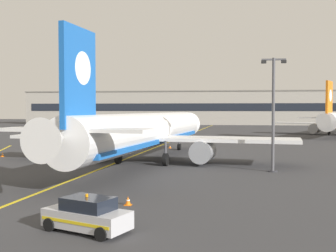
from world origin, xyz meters
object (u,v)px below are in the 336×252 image
service_car_fifth (87,215)px  safety_cone_by_tail (128,201)px  airliner_foreground (147,132)px  safety_cone_by_nose_gear (170,146)px  safety_cone_by_port_wing (3,155)px  apron_lamp_post (273,112)px

service_car_fifth → safety_cone_by_tail: bearing=82.5°
airliner_foreground → service_car_fifth: size_ratio=9.07×
safety_cone_by_tail → safety_cone_by_nose_gear: bearing=93.1°
safety_cone_by_tail → safety_cone_by_port_wing: bearing=132.0°
safety_cone_by_nose_gear → safety_cone_by_port_wing: 23.36m
service_car_fifth → safety_cone_by_nose_gear: bearing=91.7°
safety_cone_by_port_wing → safety_cone_by_tail: size_ratio=1.00×
safety_cone_by_port_wing → airliner_foreground: bearing=-10.1°
service_car_fifth → safety_cone_by_tail: size_ratio=8.31×
apron_lamp_post → safety_cone_by_tail: size_ratio=19.16×
safety_cone_by_nose_gear → airliner_foreground: bearing=-91.3°
airliner_foreground → service_car_fifth: 25.61m
safety_cone_by_nose_gear → safety_cone_by_tail: (2.00, -36.93, 0.00)m
service_car_fifth → airliner_foreground: bearing=93.8°
service_car_fifth → safety_cone_by_port_wing: size_ratio=8.31×
service_car_fifth → safety_cone_by_tail: (0.72, 5.53, -0.51)m
safety_cone_by_nose_gear → safety_cone_by_tail: same height
safety_cone_by_port_wing → safety_cone_by_tail: 31.23m
safety_cone_by_nose_gear → safety_cone_by_tail: size_ratio=1.00×
service_car_fifth → safety_cone_by_port_wing: bearing=125.1°
airliner_foreground → safety_cone_by_tail: (2.39, -19.90, -3.11)m
service_car_fifth → safety_cone_by_port_wing: service_car_fifth is taller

